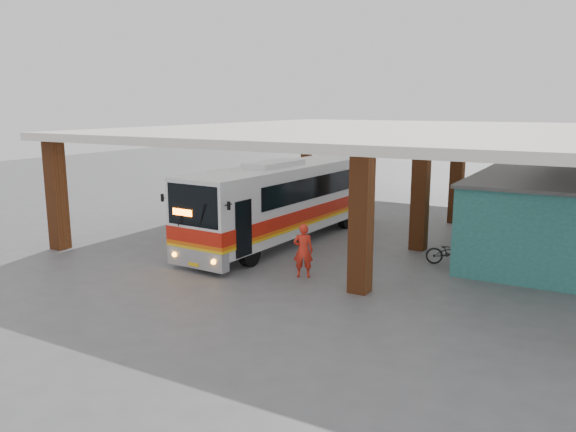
# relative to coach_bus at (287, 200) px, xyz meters

# --- Properties ---
(ground) EXTENTS (90.00, 90.00, 0.00)m
(ground) POSITION_rel_coach_bus_xyz_m (2.33, -1.76, -1.71)
(ground) COLOR #515154
(ground) RESTS_ON ground
(brick_columns) EXTENTS (20.10, 21.60, 4.35)m
(brick_columns) POSITION_rel_coach_bus_xyz_m (3.76, 3.24, 0.46)
(brick_columns) COLOR brown
(brick_columns) RESTS_ON ground
(canopy_roof) EXTENTS (21.00, 23.00, 0.30)m
(canopy_roof) POSITION_rel_coach_bus_xyz_m (2.83, 4.74, 2.79)
(canopy_roof) COLOR silver
(canopy_roof) RESTS_ON brick_columns
(shop_building) EXTENTS (5.20, 8.20, 3.11)m
(shop_building) POSITION_rel_coach_bus_xyz_m (9.82, 2.24, -0.15)
(shop_building) COLOR #286660
(shop_building) RESTS_ON ground
(coach_bus) EXTENTS (3.05, 11.93, 3.44)m
(coach_bus) POSITION_rel_coach_bus_xyz_m (0.00, 0.00, 0.00)
(coach_bus) COLOR silver
(coach_bus) RESTS_ON ground
(motorcycle) EXTENTS (1.88, 1.07, 0.94)m
(motorcycle) POSITION_rel_coach_bus_xyz_m (7.03, -0.36, -1.24)
(motorcycle) COLOR black
(motorcycle) RESTS_ON ground
(pedestrian) EXTENTS (0.79, 0.68, 1.82)m
(pedestrian) POSITION_rel_coach_bus_xyz_m (3.09, -4.27, -0.80)
(pedestrian) COLOR red
(pedestrian) RESTS_ON ground
(red_chair) EXTENTS (0.51, 0.51, 0.75)m
(red_chair) POSITION_rel_coach_bus_xyz_m (7.32, 3.49, -1.36)
(red_chair) COLOR red
(red_chair) RESTS_ON ground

